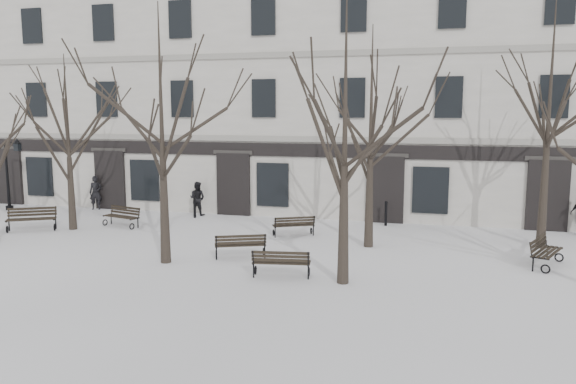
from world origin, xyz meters
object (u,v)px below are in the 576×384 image
(bench_4, at_px, (294,225))
(bench_5, at_px, (545,251))
(tree_1, at_px, (161,103))
(bench_3, at_px, (122,216))
(bench_0, at_px, (32,218))
(tree_2, at_px, (345,105))
(bench_1, at_px, (240,245))
(lamp_post, at_px, (11,169))
(bench_2, at_px, (281,262))

(bench_4, height_order, bench_5, bench_5)
(tree_1, height_order, bench_3, tree_1)
(tree_1, height_order, bench_0, tree_1)
(tree_2, bearing_deg, bench_5, 29.96)
(bench_0, bearing_deg, bench_5, -30.58)
(bench_4, bearing_deg, bench_5, 138.81)
(bench_0, xyz_separation_m, bench_3, (3.12, 1.67, -0.05))
(bench_0, relative_size, bench_4, 1.15)
(bench_1, xyz_separation_m, bench_5, (9.56, 1.54, 0.03))
(bench_0, height_order, bench_1, bench_0)
(bench_0, height_order, bench_5, bench_0)
(bench_5, height_order, lamp_post, lamp_post)
(lamp_post, bearing_deg, bench_2, -25.36)
(bench_0, distance_m, bench_1, 9.87)
(tree_2, relative_size, bench_3, 4.52)
(bench_3, bearing_deg, tree_1, -30.81)
(bench_1, relative_size, lamp_post, 0.50)
(tree_2, distance_m, bench_1, 6.16)
(tree_2, xyz_separation_m, bench_0, (-13.41, 3.72, -4.50))
(bench_1, bearing_deg, bench_4, -127.19)
(tree_1, xyz_separation_m, bench_2, (4.04, -0.63, -4.62))
(bench_0, xyz_separation_m, bench_5, (19.25, -0.35, -0.02))
(bench_4, bearing_deg, bench_0, -17.83)
(tree_2, distance_m, bench_3, 12.48)
(bench_0, bearing_deg, bench_4, -19.97)
(bench_3, xyz_separation_m, bench_4, (7.45, 0.11, -0.02))
(tree_2, height_order, bench_4, tree_2)
(bench_2, relative_size, bench_5, 0.93)
(tree_1, relative_size, bench_1, 4.63)
(bench_0, bearing_deg, bench_2, -47.03)
(bench_2, xyz_separation_m, bench_5, (7.67, 3.30, 0.03))
(tree_2, distance_m, bench_5, 8.11)
(bench_3, bearing_deg, bench_4, 16.71)
(tree_2, bearing_deg, bench_0, 164.52)
(bench_3, height_order, bench_5, bench_5)
(bench_0, distance_m, bench_4, 10.72)
(bench_3, distance_m, bench_4, 7.45)
(bench_1, xyz_separation_m, lamp_post, (-13.90, 5.73, 1.56))
(tree_1, distance_m, bench_0, 9.32)
(tree_2, height_order, bench_2, tree_2)
(tree_1, xyz_separation_m, bench_3, (-4.42, 4.69, -4.62))
(bench_2, relative_size, lamp_post, 0.50)
(bench_0, bearing_deg, tree_2, -45.01)
(bench_1, xyz_separation_m, bench_3, (-6.57, 3.57, 0.00))
(bench_2, distance_m, lamp_post, 17.54)
(bench_0, xyz_separation_m, bench_1, (9.69, -1.89, -0.05))
(bench_4, relative_size, bench_5, 0.89)
(bench_1, bearing_deg, tree_1, 4.00)
(bench_3, bearing_deg, tree_2, -11.74)
(bench_3, xyz_separation_m, lamp_post, (-7.33, 2.16, 1.56))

